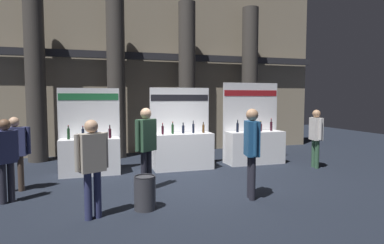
# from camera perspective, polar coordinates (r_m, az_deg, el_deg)

# --- Properties ---
(ground_plane) EXTENTS (26.66, 26.66, 0.00)m
(ground_plane) POSITION_cam_1_polar(r_m,az_deg,el_deg) (7.68, -1.66, -10.96)
(ground_plane) COLOR black
(hall_colonnade) EXTENTS (13.33, 1.25, 6.37)m
(hall_colonnade) POSITION_cam_1_polar(r_m,az_deg,el_deg) (11.93, -7.48, 9.28)
(hall_colonnade) COLOR gray
(hall_colonnade) RESTS_ON ground_plane
(exhibitor_booth_0) EXTENTS (1.60, 0.66, 2.28)m
(exhibitor_booth_0) POSITION_cam_1_polar(r_m,az_deg,el_deg) (8.95, -17.61, -5.17)
(exhibitor_booth_0) COLOR white
(exhibitor_booth_0) RESTS_ON ground_plane
(exhibitor_booth_1) EXTENTS (1.76, 0.66, 2.31)m
(exhibitor_booth_1) POSITION_cam_1_polar(r_m,az_deg,el_deg) (9.18, -1.67, -4.58)
(exhibitor_booth_1) COLOR white
(exhibitor_booth_1) RESTS_ON ground_plane
(exhibitor_booth_2) EXTENTS (1.85, 0.66, 2.49)m
(exhibitor_booth_2) POSITION_cam_1_polar(r_m,az_deg,el_deg) (10.13, 10.98, -3.76)
(exhibitor_booth_2) COLOR white
(exhibitor_booth_2) RESTS_ON ground_plane
(trash_bin) EXTENTS (0.39, 0.39, 0.62)m
(trash_bin) POSITION_cam_1_polar(r_m,az_deg,el_deg) (6.02, -8.34, -12.27)
(trash_bin) COLOR #38383D
(trash_bin) RESTS_ON ground_plane
(visitor_2) EXTENTS (0.31, 0.55, 1.81)m
(visitor_2) POSITION_cam_1_polar(r_m,az_deg,el_deg) (6.51, 10.53, -4.00)
(visitor_2) COLOR #23232D
(visitor_2) RESTS_ON ground_plane
(visitor_3) EXTENTS (0.53, 0.38, 1.67)m
(visitor_3) POSITION_cam_1_polar(r_m,az_deg,el_deg) (5.61, -17.28, -6.45)
(visitor_3) COLOR navy
(visitor_3) RESTS_ON ground_plane
(visitor_4) EXTENTS (0.63, 0.27, 1.62)m
(visitor_4) POSITION_cam_1_polar(r_m,az_deg,el_deg) (7.91, -28.84, -3.86)
(visitor_4) COLOR #47382D
(visitor_4) RESTS_ON ground_plane
(visitor_5) EXTENTS (0.48, 0.46, 1.80)m
(visitor_5) POSITION_cam_1_polar(r_m,az_deg,el_deg) (7.09, -8.13, -3.26)
(visitor_5) COLOR #23232D
(visitor_5) RESTS_ON ground_plane
(visitor_6) EXTENTS (0.41, 0.40, 1.62)m
(visitor_6) POSITION_cam_1_polar(r_m,az_deg,el_deg) (7.12, -30.11, -4.89)
(visitor_6) COLOR #23232D
(visitor_6) RESTS_ON ground_plane
(visitor_7) EXTENTS (0.30, 0.55, 1.68)m
(visitor_7) POSITION_cam_1_polar(r_m,az_deg,el_deg) (9.92, 21.09, -1.87)
(visitor_7) COLOR #33563D
(visitor_7) RESTS_ON ground_plane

